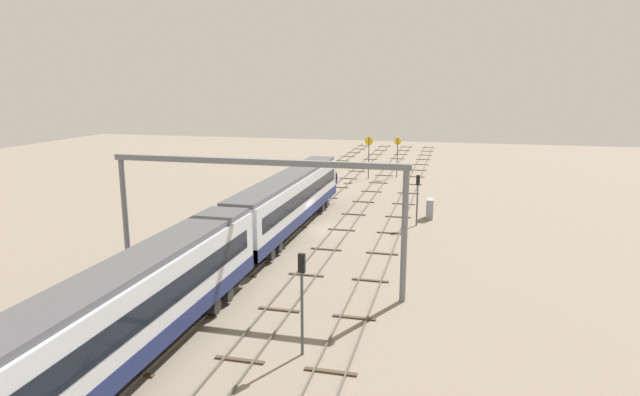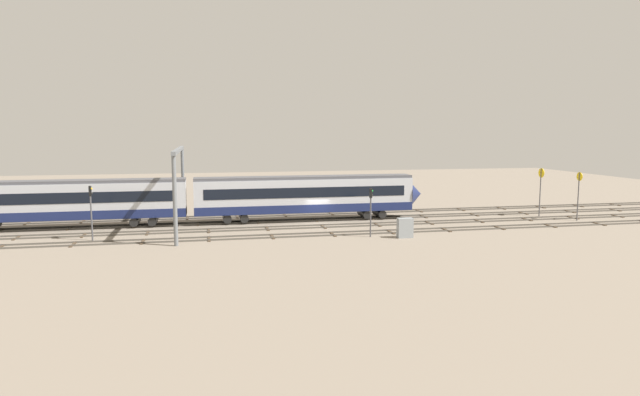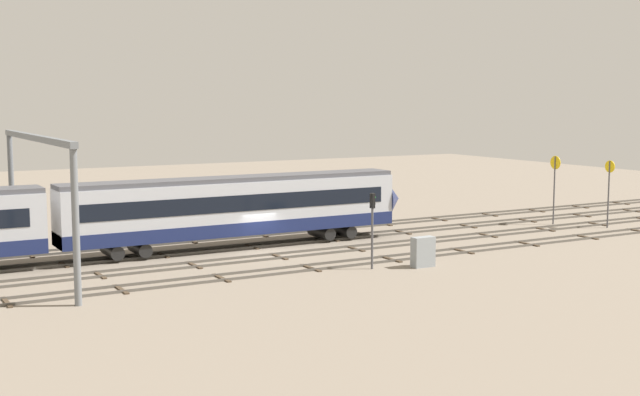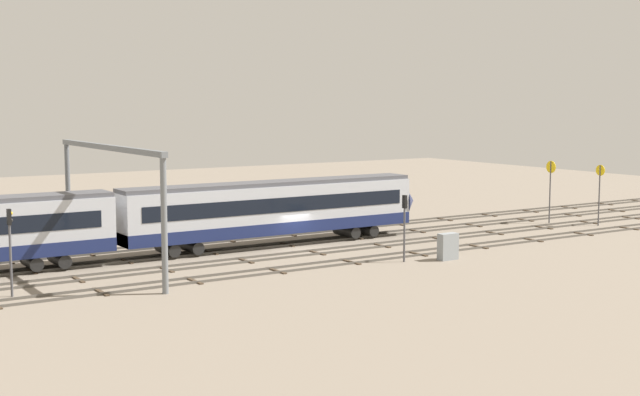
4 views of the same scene
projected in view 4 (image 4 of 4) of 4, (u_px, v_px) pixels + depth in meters
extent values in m
plane|color=gray|center=(300.00, 249.00, 65.23)|extent=(150.25, 150.25, 0.00)
cube|color=#59544C|center=(356.00, 263.00, 59.21)|extent=(134.25, 0.07, 0.16)
cube|color=#59544C|center=(344.00, 259.00, 60.41)|extent=(134.25, 0.07, 0.16)
cube|color=#473828|center=(101.00, 292.00, 50.38)|extent=(0.24, 2.40, 0.08)
cube|color=#473828|center=(194.00, 281.00, 53.52)|extent=(0.24, 2.40, 0.08)
cube|color=#473828|center=(276.00, 271.00, 56.67)|extent=(0.24, 2.40, 0.08)
cube|color=#473828|center=(350.00, 262.00, 59.82)|extent=(0.24, 2.40, 0.08)
cube|color=#473828|center=(416.00, 254.00, 62.96)|extent=(0.24, 2.40, 0.08)
cube|color=#473828|center=(477.00, 246.00, 66.11)|extent=(0.24, 2.40, 0.08)
cube|color=#473828|center=(531.00, 240.00, 69.25)|extent=(0.24, 2.40, 0.08)
cube|color=#473828|center=(581.00, 234.00, 72.40)|extent=(0.24, 2.40, 0.08)
cube|color=#473828|center=(627.00, 228.00, 75.54)|extent=(0.24, 2.40, 0.08)
cube|color=#59544C|center=(321.00, 253.00, 62.82)|extent=(134.25, 0.07, 0.16)
cube|color=#59544C|center=(311.00, 250.00, 64.02)|extent=(134.25, 0.07, 0.16)
cube|color=#473828|center=(77.00, 279.00, 53.98)|extent=(0.24, 2.40, 0.08)
cube|color=#473828|center=(166.00, 269.00, 57.13)|extent=(0.24, 2.40, 0.08)
cube|color=#473828|center=(245.00, 260.00, 60.28)|extent=(0.24, 2.40, 0.08)
cube|color=#473828|center=(316.00, 252.00, 63.42)|extent=(0.24, 2.40, 0.08)
cube|color=#473828|center=(381.00, 245.00, 66.57)|extent=(0.24, 2.40, 0.08)
cube|color=#473828|center=(439.00, 239.00, 69.71)|extent=(0.24, 2.40, 0.08)
cube|color=#473828|center=(493.00, 233.00, 72.86)|extent=(0.24, 2.40, 0.08)
cube|color=#473828|center=(542.00, 227.00, 76.00)|extent=(0.24, 2.40, 0.08)
cube|color=#473828|center=(587.00, 222.00, 79.15)|extent=(0.24, 2.40, 0.08)
cube|color=#473828|center=(629.00, 218.00, 82.30)|extent=(0.24, 2.40, 0.08)
cube|color=#59544C|center=(291.00, 245.00, 66.42)|extent=(134.25, 0.07, 0.16)
cube|color=#59544C|center=(281.00, 242.00, 67.62)|extent=(134.25, 0.07, 0.16)
cube|color=#473828|center=(31.00, 270.00, 56.69)|extent=(0.24, 2.40, 0.08)
cube|color=#473828|center=(126.00, 261.00, 60.14)|extent=(0.24, 2.40, 0.08)
cube|color=#473828|center=(210.00, 252.00, 63.58)|extent=(0.24, 2.40, 0.08)
cube|color=#473828|center=(286.00, 244.00, 67.03)|extent=(0.24, 2.40, 0.08)
cube|color=#473828|center=(354.00, 237.00, 70.47)|extent=(0.24, 2.40, 0.08)
cube|color=#473828|center=(416.00, 231.00, 73.92)|extent=(0.24, 2.40, 0.08)
cube|color=#473828|center=(472.00, 225.00, 77.36)|extent=(0.24, 2.40, 0.08)
cube|color=#473828|center=(524.00, 220.00, 80.81)|extent=(0.24, 2.40, 0.08)
cube|color=#473828|center=(571.00, 215.00, 84.25)|extent=(0.24, 2.40, 0.08)
cube|color=#473828|center=(615.00, 210.00, 87.70)|extent=(0.24, 2.40, 0.08)
cube|color=#59544C|center=(263.00, 238.00, 70.03)|extent=(134.25, 0.07, 0.16)
cube|color=#59544C|center=(254.00, 235.00, 71.23)|extent=(134.25, 0.07, 0.16)
cube|color=#473828|center=(9.00, 261.00, 60.08)|extent=(0.24, 2.40, 0.08)
cube|color=#473828|center=(89.00, 253.00, 63.10)|extent=(0.24, 2.40, 0.08)
cube|color=#473828|center=(161.00, 246.00, 66.11)|extent=(0.24, 2.40, 0.08)
cube|color=#473828|center=(228.00, 240.00, 69.13)|extent=(0.24, 2.40, 0.08)
cube|color=#473828|center=(288.00, 234.00, 72.14)|extent=(0.24, 2.40, 0.08)
cube|color=#473828|center=(344.00, 229.00, 75.16)|extent=(0.24, 2.40, 0.08)
cube|color=#473828|center=(396.00, 224.00, 78.17)|extent=(0.24, 2.40, 0.08)
cube|color=#473828|center=(443.00, 219.00, 81.18)|extent=(0.24, 2.40, 0.08)
cube|color=#473828|center=(488.00, 215.00, 84.20)|extent=(0.24, 2.40, 0.08)
cube|color=#473828|center=(529.00, 211.00, 87.21)|extent=(0.24, 2.40, 0.08)
cube|color=#473828|center=(567.00, 207.00, 90.23)|extent=(0.24, 2.40, 0.08)
cube|color=#473828|center=(603.00, 204.00, 93.24)|extent=(0.24, 2.40, 0.08)
cube|color=#473828|center=(637.00, 201.00, 96.26)|extent=(0.24, 2.40, 0.08)
cube|color=#B7BCC6|center=(273.00, 209.00, 66.11)|extent=(24.00, 2.90, 3.60)
cube|color=navy|center=(273.00, 226.00, 66.26)|extent=(24.00, 2.94, 0.90)
cube|color=#4C4C51|center=(273.00, 183.00, 65.89)|extent=(24.00, 2.50, 0.30)
cube|color=black|center=(282.00, 205.00, 64.84)|extent=(22.00, 0.04, 1.10)
cube|color=black|center=(263.00, 201.00, 67.28)|extent=(22.00, 0.04, 1.10)
cylinder|color=black|center=(167.00, 248.00, 61.73)|extent=(0.90, 2.70, 0.90)
cylinder|color=black|center=(191.00, 246.00, 62.70)|extent=(0.90, 2.70, 0.90)
cylinder|color=black|center=(346.00, 231.00, 70.01)|extent=(0.90, 2.70, 0.90)
cylinder|color=black|center=(365.00, 229.00, 70.98)|extent=(0.90, 2.70, 0.90)
cylinder|color=black|center=(32.00, 262.00, 56.65)|extent=(0.90, 2.70, 0.90)
cylinder|color=black|center=(59.00, 259.00, 57.62)|extent=(0.90, 2.70, 0.90)
cone|color=navy|center=(406.00, 201.00, 73.02)|extent=(1.60, 3.24, 3.24)
cylinder|color=slate|center=(164.00, 226.00, 49.64)|extent=(0.36, 0.36, 7.81)
cylinder|color=slate|center=(68.00, 197.00, 64.77)|extent=(0.36, 0.36, 7.81)
cube|color=slate|center=(108.00, 147.00, 56.75)|extent=(0.40, 18.72, 0.35)
cylinder|color=#4C4C51|center=(599.00, 196.00, 76.97)|extent=(0.12, 0.12, 5.34)
cylinder|color=yellow|center=(600.00, 170.00, 76.74)|extent=(0.05, 0.96, 0.96)
cube|color=black|center=(601.00, 170.00, 76.76)|extent=(0.02, 0.43, 0.12)
cylinder|color=#4C4C51|center=(550.00, 192.00, 78.66)|extent=(0.12, 0.12, 5.57)
cylinder|color=yellow|center=(551.00, 167.00, 78.42)|extent=(0.05, 1.10, 1.10)
cube|color=black|center=(551.00, 167.00, 78.44)|extent=(0.02, 0.49, 0.12)
cylinder|color=#4C4C51|center=(404.00, 235.00, 59.74)|extent=(0.14, 0.14, 3.71)
cube|color=black|center=(405.00, 202.00, 59.48)|extent=(0.20, 0.32, 0.90)
sphere|color=green|center=(406.00, 199.00, 59.52)|extent=(0.20, 0.20, 0.20)
sphere|color=#262626|center=(406.00, 204.00, 59.57)|extent=(0.20, 0.20, 0.20)
cylinder|color=#4C4C51|center=(11.00, 261.00, 49.09)|extent=(0.14, 0.14, 4.09)
cube|color=black|center=(9.00, 217.00, 48.81)|extent=(0.20, 0.32, 0.90)
sphere|color=yellow|center=(11.00, 213.00, 48.85)|extent=(0.20, 0.20, 0.20)
sphere|color=#262626|center=(11.00, 220.00, 48.89)|extent=(0.20, 0.20, 0.20)
cube|color=gray|center=(448.00, 247.00, 60.62)|extent=(1.44, 0.65, 1.86)
cube|color=#333333|center=(456.00, 242.00, 60.99)|extent=(0.02, 0.46, 0.24)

